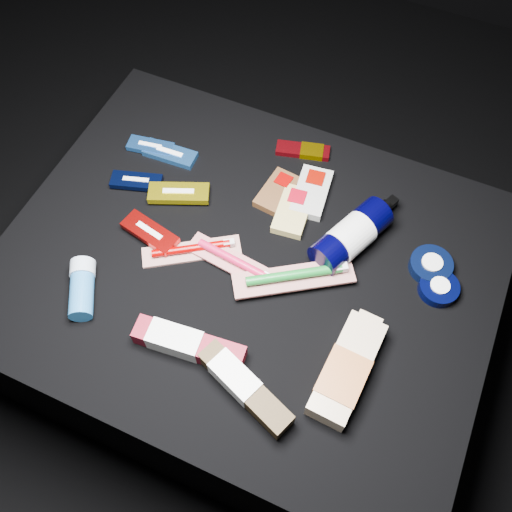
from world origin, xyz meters
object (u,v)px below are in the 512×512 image
at_px(deodorant_stick, 82,288).
at_px(lotion_bottle, 351,236).
at_px(bodywash_bottle, 346,371).
at_px(toothpaste_carton_red, 184,343).

bearing_deg(deodorant_stick, lotion_bottle, 5.89).
bearing_deg(bodywash_bottle, toothpaste_carton_red, -162.87).
xyz_separation_m(lotion_bottle, toothpaste_carton_red, (-0.20, -0.33, -0.02)).
xyz_separation_m(bodywash_bottle, toothpaste_carton_red, (-0.29, -0.07, -0.00)).
height_order(bodywash_bottle, toothpaste_carton_red, bodywash_bottle).
bearing_deg(toothpaste_carton_red, lotion_bottle, 52.66).
xyz_separation_m(lotion_bottle, deodorant_stick, (-0.43, -0.31, -0.01)).
xyz_separation_m(deodorant_stick, toothpaste_carton_red, (0.23, -0.02, -0.00)).
bearing_deg(deodorant_stick, toothpaste_carton_red, -34.67).
bearing_deg(lotion_bottle, deodorant_stick, -121.18).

